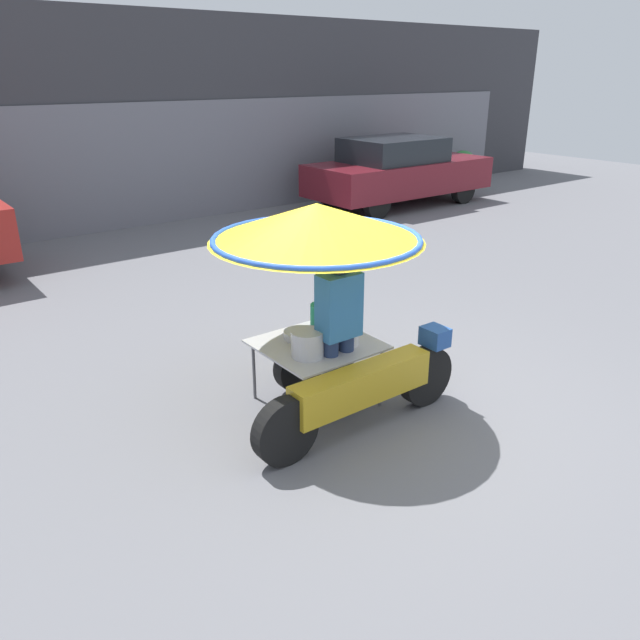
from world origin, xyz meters
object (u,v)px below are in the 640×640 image
Objects in this scene: vendor_motorcycle_cart at (322,255)px; parked_car at (398,171)px; vendor_person at (339,326)px; potted_plant at (462,166)px.

vendor_motorcycle_cart is 9.64m from parked_car.
vendor_person is 12.99m from potted_plant.
parked_car is 4.81× the size of potted_plant.
vendor_motorcycle_cart is at bearing -145.02° from potted_plant.
parked_car is (7.12, 6.63, -0.07)m from vendor_person.
vendor_motorcycle_cart is at bearing -138.06° from parked_car.
parked_car reaches higher than potted_plant.
parked_car is at bearing 41.94° from vendor_motorcycle_cart.
vendor_person is 9.73m from parked_car.
potted_plant is at bearing 15.80° from parked_car.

